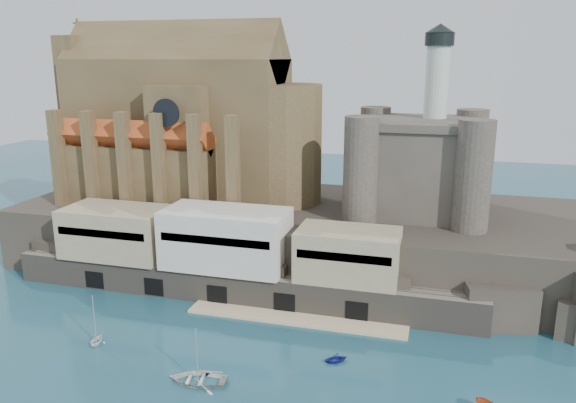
% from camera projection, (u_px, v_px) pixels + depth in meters
% --- Properties ---
extents(ground, '(300.00, 300.00, 0.00)m').
position_uv_depth(ground, '(234.00, 392.00, 59.48)').
color(ground, '#194555').
rests_on(ground, ground).
extents(promontory, '(100.00, 36.00, 10.00)m').
position_uv_depth(promontory, '(316.00, 236.00, 95.00)').
color(promontory, '#29231E').
rests_on(promontory, ground).
extents(quay, '(70.00, 12.00, 13.05)m').
position_uv_depth(quay, '(224.00, 256.00, 82.12)').
color(quay, '#675E53').
rests_on(quay, ground).
extents(church, '(47.00, 25.93, 30.51)m').
position_uv_depth(church, '(188.00, 128.00, 99.22)').
color(church, brown).
rests_on(church, promontory).
extents(castle_keep, '(21.20, 21.20, 29.30)m').
position_uv_depth(castle_keep, '(419.00, 161.00, 88.98)').
color(castle_keep, '#433D35').
rests_on(castle_keep, promontory).
extents(boat_4, '(2.78, 1.98, 2.94)m').
position_uv_depth(boat_4, '(97.00, 343.00, 69.54)').
color(boat_4, white).
rests_on(boat_4, ground).
extents(boat_6, '(1.97, 4.73, 6.42)m').
position_uv_depth(boat_6, '(198.00, 382.00, 61.29)').
color(boat_6, silver).
rests_on(boat_6, ground).
extents(boat_7, '(2.56, 2.81, 2.78)m').
position_uv_depth(boat_7, '(335.00, 362.00, 65.31)').
color(boat_7, navy).
rests_on(boat_7, ground).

